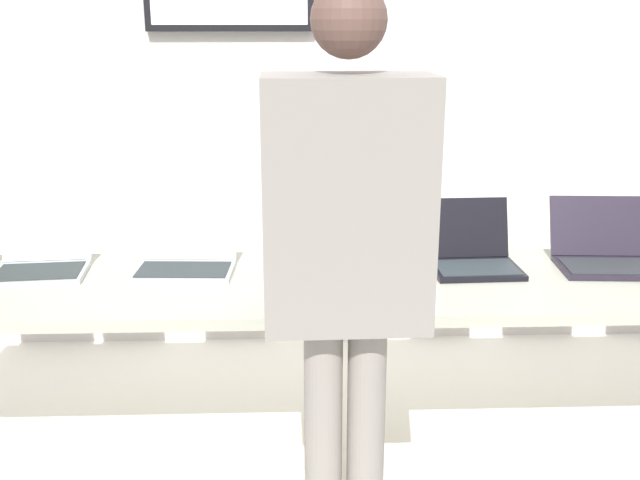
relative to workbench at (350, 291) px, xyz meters
The scene contains 10 objects.
ground 0.70m from the workbench, ahead, with size 8.00×8.00×0.04m, color silver.
back_wall 1.25m from the workbench, 90.54° to the left, with size 8.00×0.11×2.40m.
workbench is the anchor object (origin of this frame).
laptop_station_0 1.16m from the workbench, behind, with size 0.36×0.39×0.23m.
laptop_station_1 0.63m from the workbench, 167.00° to the left, with size 0.37×0.30×0.24m.
laptop_station_2 0.18m from the workbench, 121.35° to the left, with size 0.36×0.35×0.27m.
laptop_station_3 0.50m from the workbench, 15.51° to the left, with size 0.34×0.33×0.24m.
laptop_station_4 1.00m from the workbench, ahead, with size 0.40×0.36×0.24m.
person 0.72m from the workbench, 95.72° to the right, with size 0.45×0.59×1.73m.
paper_sheet 0.25m from the workbench, 43.52° to the right, with size 0.26×0.33×0.00m.
Camera 1 is at (-0.20, -2.50, 1.63)m, focal length 41.17 mm.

